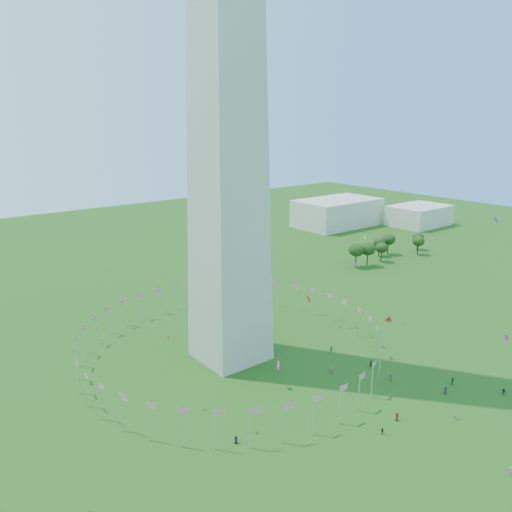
% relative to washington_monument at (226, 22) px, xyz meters
% --- Properties ---
extents(ground, '(600.00, 600.00, 0.00)m').
position_rel_washington_monument_xyz_m(ground, '(0.00, -50.00, -84.50)').
color(ground, '#1A4610').
rests_on(ground, ground).
extents(washington_monument, '(16.80, 16.80, 169.00)m').
position_rel_washington_monument_xyz_m(washington_monument, '(0.00, 0.00, 0.00)').
color(washington_monument, beige).
rests_on(washington_monument, ground).
extents(flag_ring, '(80.24, 80.24, 9.00)m').
position_rel_washington_monument_xyz_m(flag_ring, '(-0.00, 0.00, -80.00)').
color(flag_ring, silver).
rests_on(flag_ring, ground).
extents(gov_building_east_a, '(50.00, 30.00, 16.00)m').
position_rel_washington_monument_xyz_m(gov_building_east_a, '(150.00, 100.00, -76.50)').
color(gov_building_east_a, beige).
rests_on(gov_building_east_a, ground).
extents(gov_building_east_b, '(35.00, 25.00, 12.00)m').
position_rel_washington_monument_xyz_m(gov_building_east_b, '(190.00, 70.00, -78.50)').
color(gov_building_east_b, beige).
rests_on(gov_building_east_b, ground).
extents(crowd, '(106.31, 63.14, 1.93)m').
position_rel_washington_monument_xyz_m(crowd, '(5.82, -42.95, -83.61)').
color(crowd, '#2F1849').
rests_on(crowd, ground).
extents(kites_aloft, '(111.68, 67.39, 37.82)m').
position_rel_washington_monument_xyz_m(kites_aloft, '(10.96, -25.39, -67.50)').
color(kites_aloft, red).
rests_on(kites_aloft, ground).
extents(tree_line_east, '(53.29, 15.21, 10.70)m').
position_rel_washington_monument_xyz_m(tree_line_east, '(111.02, 35.17, -79.62)').
color(tree_line_east, '#264717').
rests_on(tree_line_east, ground).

